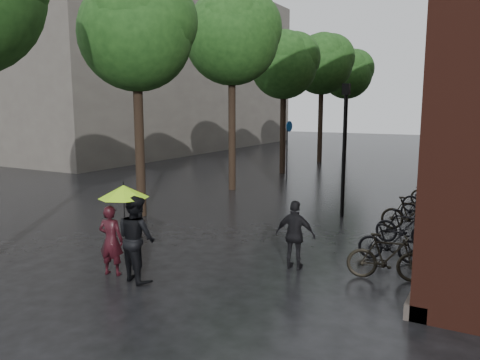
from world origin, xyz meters
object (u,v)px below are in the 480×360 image
Objects in this scene: person_burgundy at (111,240)px; lamp_post at (345,137)px; parked_bicycles at (428,200)px; pedestrian_walking at (295,235)px; person_black at (136,238)px; ad_lightbox at (453,181)px.

lamp_post is at bearing -123.73° from person_burgundy.
lamp_post is (2.91, 8.07, 1.95)m from person_burgundy.
parked_bicycles is (5.46, 9.94, -0.32)m from person_burgundy.
person_burgundy is 4.22m from pedestrian_walking.
ad_lightbox is at bearing -97.94° from person_black.
lamp_post reaches higher than person_burgundy.
person_black is at bearing 34.87° from pedestrian_walking.
person_burgundy is 0.36× the size of lamp_post.
parked_bicycles is 3.37× the size of lamp_post.
pedestrian_walking is at bearing -104.57° from parked_bicycles.
pedestrian_walking is 0.79× the size of ad_lightbox.
lamp_post is at bearing -89.97° from pedestrian_walking.
lamp_post reaches higher than person_black.
parked_bicycles is (4.72, 9.92, -0.47)m from person_black.
ad_lightbox is (0.67, 1.40, 0.55)m from parked_bicycles.
person_burgundy is 0.11× the size of parked_bicycles.
person_black is 0.92× the size of ad_lightbox.
parked_bicycles is 3.88m from lamp_post.
ad_lightbox reaches higher than person_burgundy.
ad_lightbox is at bearing 45.52° from lamp_post.
pedestrian_walking is at bearing -100.25° from ad_lightbox.
lamp_post reaches higher than ad_lightbox.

